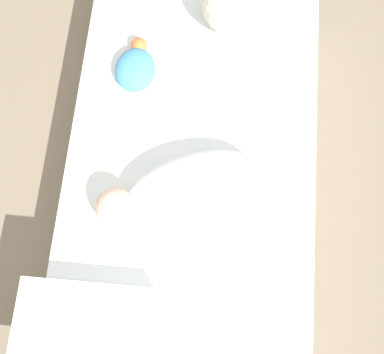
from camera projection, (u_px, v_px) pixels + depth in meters
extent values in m
plane|color=#7A6B56|center=(190.00, 191.00, 1.90)|extent=(12.00, 12.00, 0.00)
cube|color=white|center=(190.00, 182.00, 1.80)|extent=(1.45, 0.80, 0.21)
ellipsoid|color=white|center=(194.00, 186.00, 1.62)|extent=(0.35, 0.47, 0.13)
sphere|color=beige|center=(116.00, 208.00, 1.60)|extent=(0.12, 0.12, 0.12)
cube|color=white|center=(82.00, 338.00, 1.51)|extent=(0.31, 0.39, 0.07)
sphere|color=beige|center=(234.00, 3.00, 1.77)|extent=(0.22, 0.22, 0.22)
ellipsoid|color=#4C99C6|center=(135.00, 70.00, 1.78)|extent=(0.16, 0.13, 0.07)
sphere|color=orange|center=(139.00, 46.00, 1.81)|extent=(0.05, 0.05, 0.05)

